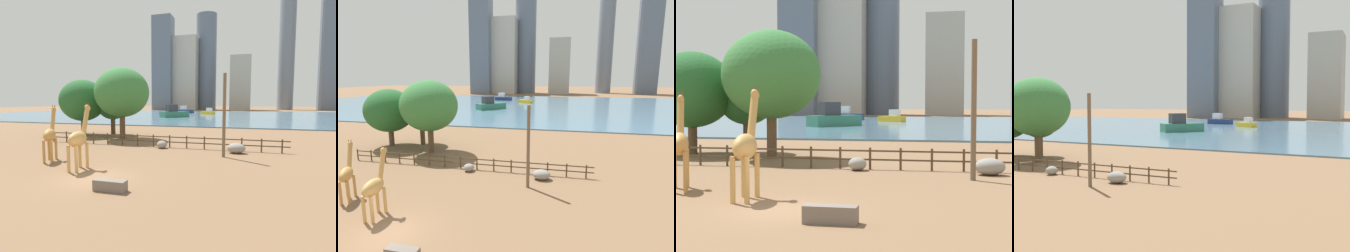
# 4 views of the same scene
# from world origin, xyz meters

# --- Properties ---
(ground_plane) EXTENTS (400.00, 400.00, 0.00)m
(ground_plane) POSITION_xyz_m (0.00, 80.00, 0.00)
(ground_plane) COLOR brown
(harbor_water) EXTENTS (180.00, 86.00, 0.20)m
(harbor_water) POSITION_xyz_m (0.00, 77.00, 0.10)
(harbor_water) COLOR slate
(harbor_water) RESTS_ON ground
(giraffe_tall) EXTENTS (1.77, 2.88, 4.51)m
(giraffe_tall) POSITION_xyz_m (-6.06, 3.37, 2.12)
(giraffe_tall) COLOR #C18C47
(giraffe_tall) RESTS_ON ground
(giraffe_companion) EXTENTS (0.98, 2.93, 4.72)m
(giraffe_companion) POSITION_xyz_m (-2.17, 1.64, 2.20)
(giraffe_companion) COLOR tan
(giraffe_companion) RESTS_ON ground
(utility_pole) EXTENTS (0.28, 0.28, 7.17)m
(utility_pole) POSITION_xyz_m (7.24, 8.72, 3.58)
(utility_pole) COLOR brown
(utility_pole) RESTS_ON ground
(boulder_near_fence) EXTENTS (1.06, 1.03, 0.77)m
(boulder_near_fence) POSITION_xyz_m (0.82, 11.37, 0.39)
(boulder_near_fence) COLOR gray
(boulder_near_fence) RESTS_ON ground
(boulder_by_pole) EXTENTS (1.67, 1.24, 0.93)m
(boulder_by_pole) POSITION_xyz_m (8.24, 10.81, 0.46)
(boulder_by_pole) COLOR gray
(boulder_by_pole) RESTS_ON ground
(enclosure_fence) EXTENTS (26.12, 0.14, 1.30)m
(enclosure_fence) POSITION_xyz_m (-0.16, 12.00, 0.75)
(enclosure_fence) COLOR #4C3826
(enclosure_fence) RESTS_ON ground
(tree_left_large) EXTENTS (4.36, 4.36, 6.15)m
(tree_left_large) POSITION_xyz_m (-9.51, 20.30, 4.15)
(tree_left_large) COLOR brown
(tree_left_large) RESTS_ON ground
(tree_center_broad) EXTENTS (6.50, 6.50, 7.89)m
(tree_center_broad) POSITION_xyz_m (-13.29, 18.55, 4.94)
(tree_center_broad) COLOR brown
(tree_center_broad) RESTS_ON ground
(tree_right_tall) EXTENTS (7.00, 7.00, 9.11)m
(tree_right_tall) POSITION_xyz_m (-6.27, 16.78, 5.94)
(tree_right_tall) COLOR brown
(tree_right_tall) RESTS_ON ground
(boat_ferry) EXTENTS (5.68, 4.33, 2.38)m
(boat_ferry) POSITION_xyz_m (-4.14, 83.42, 1.01)
(boat_ferry) COLOR gold
(boat_ferry) RESTS_ON harbor_water
(boat_sailboat) EXTENTS (8.07, 8.70, 3.85)m
(boat_sailboat) POSITION_xyz_m (-11.44, 61.64, 1.50)
(boat_sailboat) COLOR #337259
(boat_sailboat) RESTS_ON harbor_water
(boat_tug) EXTENTS (6.99, 3.13, 2.98)m
(boat_tug) POSITION_xyz_m (-15.05, 92.86, 1.21)
(boat_tug) COLOR navy
(boat_tug) RESTS_ON harbor_water
(skyline_tower_needle) EXTENTS (11.25, 9.67, 53.95)m
(skyline_tower_needle) POSITION_xyz_m (-37.79, 135.34, 26.97)
(skyline_tower_needle) COLOR slate
(skyline_tower_needle) RESTS_ON ground
(skyline_block_central) EXTENTS (11.55, 14.14, 31.29)m
(skyline_block_central) POSITION_xyz_m (6.02, 147.37, 15.65)
(skyline_block_central) COLOR #ADA89E
(skyline_block_central) RESTS_ON ground
(skyline_tower_glass) EXTENTS (12.34, 12.34, 57.80)m
(skyline_tower_glass) POSITION_xyz_m (-14.69, 150.57, 28.90)
(skyline_tower_glass) COLOR slate
(skyline_tower_glass) RESTS_ON ground
(skyline_block_left) EXTENTS (9.12, 9.12, 96.21)m
(skyline_block_left) POSITION_xyz_m (32.25, 160.33, 48.10)
(skyline_block_left) COLOR slate
(skyline_block_left) RESTS_ON ground
(skyline_block_right) EXTENTS (10.69, 9.36, 77.22)m
(skyline_block_right) POSITION_xyz_m (54.51, 154.31, 38.61)
(skyline_block_right) COLOR slate
(skyline_block_right) RESTS_ON ground
(skyline_tower_short) EXTENTS (14.85, 10.56, 42.81)m
(skyline_tower_short) POSITION_xyz_m (-26.03, 140.65, 21.40)
(skyline_tower_short) COLOR #B7B2A8
(skyline_tower_short) RESTS_ON ground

